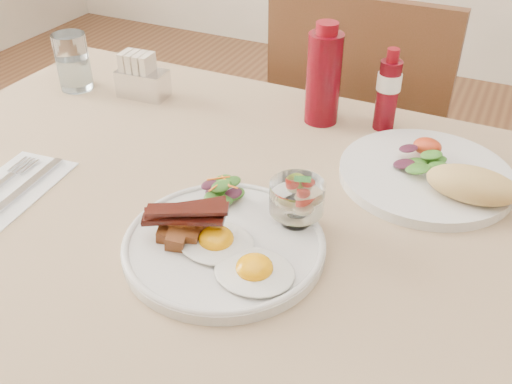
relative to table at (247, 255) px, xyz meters
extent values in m
cylinder|color=#5A301C|center=(-0.59, 0.36, -0.31)|extent=(0.06, 0.06, 0.71)
cube|color=#5A301C|center=(0.00, 0.00, 0.07)|extent=(1.30, 0.85, 0.04)
cube|color=#9E8961|center=(0.00, 0.00, 0.09)|extent=(1.33, 0.88, 0.00)
cylinder|color=#5A301C|center=(-0.18, 0.57, -0.44)|extent=(0.04, 0.04, 0.45)
cylinder|color=#5A301C|center=(0.18, 0.57, -0.44)|extent=(0.04, 0.04, 0.45)
cylinder|color=#5A301C|center=(-0.18, 0.93, -0.44)|extent=(0.04, 0.04, 0.45)
cylinder|color=#5A301C|center=(0.18, 0.93, -0.44)|extent=(0.04, 0.04, 0.45)
cube|color=#5A301C|center=(0.00, 0.75, -0.20)|extent=(0.42, 0.42, 0.03)
cube|color=#5A301C|center=(0.00, 0.55, 0.04)|extent=(0.42, 0.03, 0.46)
cylinder|color=silver|center=(0.01, -0.09, 0.10)|extent=(0.28, 0.28, 0.02)
ellipsoid|color=silver|center=(0.08, -0.14, 0.11)|extent=(0.12, 0.12, 0.01)
ellipsoid|color=#FF9D05|center=(0.08, -0.14, 0.12)|extent=(0.05, 0.05, 0.03)
ellipsoid|color=silver|center=(0.01, -0.11, 0.11)|extent=(0.12, 0.12, 0.01)
ellipsoid|color=#FF9D05|center=(0.01, -0.11, 0.12)|extent=(0.05, 0.05, 0.03)
cube|color=brown|center=(-0.05, -0.10, 0.12)|extent=(0.02, 0.02, 0.02)
cube|color=brown|center=(-0.03, -0.12, 0.12)|extent=(0.03, 0.03, 0.03)
cube|color=brown|center=(-0.06, -0.13, 0.12)|extent=(0.02, 0.02, 0.02)
cube|color=brown|center=(-0.02, -0.10, 0.12)|extent=(0.02, 0.02, 0.02)
cube|color=brown|center=(-0.04, -0.13, 0.12)|extent=(0.03, 0.03, 0.03)
cube|color=brown|center=(-0.06, -0.10, 0.12)|extent=(0.02, 0.02, 0.02)
cube|color=brown|center=(-0.03, -0.11, 0.13)|extent=(0.02, 0.02, 0.02)
cube|color=brown|center=(-0.05, -0.12, 0.13)|extent=(0.02, 0.02, 0.02)
cube|color=brown|center=(-0.02, -0.10, 0.13)|extent=(0.02, 0.02, 0.02)
cube|color=#45140B|center=(-0.04, -0.11, 0.14)|extent=(0.11, 0.07, 0.01)
cube|color=#45140B|center=(-0.03, -0.12, 0.14)|extent=(0.11, 0.06, 0.01)
cube|color=#45140B|center=(-0.04, -0.10, 0.15)|extent=(0.11, 0.08, 0.01)
cube|color=#45140B|center=(-0.03, -0.11, 0.16)|extent=(0.11, 0.06, 0.01)
ellipsoid|color=#1B5316|center=(-0.03, -0.01, 0.11)|extent=(0.04, 0.03, 0.01)
ellipsoid|color=#1B5316|center=(-0.02, 0.00, 0.11)|extent=(0.04, 0.03, 0.01)
ellipsoid|color=#381222|center=(-0.05, 0.00, 0.11)|extent=(0.03, 0.03, 0.01)
ellipsoid|color=#1B5316|center=(-0.03, -0.03, 0.12)|extent=(0.04, 0.03, 0.01)
ellipsoid|color=#1B5316|center=(-0.04, -0.02, 0.12)|extent=(0.04, 0.03, 0.01)
ellipsoid|color=#381222|center=(-0.02, -0.01, 0.12)|extent=(0.03, 0.03, 0.01)
ellipsoid|color=#1B5316|center=(-0.04, 0.01, 0.13)|extent=(0.04, 0.03, 0.01)
ellipsoid|color=#1B5316|center=(-0.03, 0.01, 0.13)|extent=(0.03, 0.03, 0.01)
ellipsoid|color=#381222|center=(-0.05, -0.02, 0.13)|extent=(0.03, 0.02, 0.01)
ellipsoid|color=#1B5316|center=(-0.03, -0.02, 0.14)|extent=(0.04, 0.03, 0.01)
cylinder|color=orange|center=(-0.03, -0.01, 0.14)|extent=(0.03, 0.03, 0.01)
cylinder|color=orange|center=(-0.04, 0.00, 0.14)|extent=(0.03, 0.02, 0.01)
cylinder|color=orange|center=(-0.02, -0.01, 0.14)|extent=(0.04, 0.01, 0.01)
cylinder|color=orange|center=(-0.04, -0.02, 0.14)|extent=(0.01, 0.03, 0.01)
cylinder|color=white|center=(0.09, -0.01, 0.11)|extent=(0.04, 0.04, 0.01)
cylinder|color=white|center=(0.09, -0.01, 0.12)|extent=(0.02, 0.02, 0.01)
cylinder|color=white|center=(0.09, -0.01, 0.15)|extent=(0.08, 0.08, 0.04)
cylinder|color=#FFEDB4|center=(0.08, 0.00, 0.14)|extent=(0.02, 0.02, 0.01)
cylinder|color=#FFEDB4|center=(0.10, -0.02, 0.14)|extent=(0.02, 0.02, 0.01)
cylinder|color=#FFEDB4|center=(0.09, 0.00, 0.15)|extent=(0.02, 0.02, 0.01)
cylinder|color=#96C03A|center=(0.08, 0.00, 0.16)|extent=(0.03, 0.03, 0.01)
cone|color=red|center=(0.09, -0.02, 0.16)|extent=(0.02, 0.02, 0.02)
cone|color=red|center=(0.07, -0.01, 0.17)|extent=(0.02, 0.02, 0.02)
cone|color=red|center=(0.09, 0.00, 0.17)|extent=(0.02, 0.02, 0.02)
ellipsoid|color=#297128|center=(0.09, -0.01, 0.18)|extent=(0.02, 0.01, 0.00)
ellipsoid|color=#297128|center=(0.10, -0.01, 0.18)|extent=(0.02, 0.01, 0.00)
cylinder|color=silver|center=(0.23, 0.20, 0.10)|extent=(0.28, 0.28, 0.02)
ellipsoid|color=#1B5316|center=(0.20, 0.21, 0.11)|extent=(0.05, 0.04, 0.01)
ellipsoid|color=#1B5316|center=(0.23, 0.23, 0.12)|extent=(0.04, 0.03, 0.01)
ellipsoid|color=#381222|center=(0.19, 0.19, 0.12)|extent=(0.04, 0.03, 0.01)
ellipsoid|color=#1B5316|center=(0.22, 0.18, 0.12)|extent=(0.04, 0.03, 0.01)
ellipsoid|color=#1B5316|center=(0.24, 0.20, 0.12)|extent=(0.04, 0.03, 0.01)
ellipsoid|color=#381222|center=(0.19, 0.23, 0.13)|extent=(0.04, 0.03, 0.01)
ellipsoid|color=#1B5316|center=(0.23, 0.21, 0.13)|extent=(0.04, 0.03, 0.01)
ellipsoid|color=#BA3417|center=(0.22, 0.25, 0.12)|extent=(0.05, 0.04, 0.03)
ellipsoid|color=tan|center=(0.30, 0.15, 0.13)|extent=(0.14, 0.09, 0.05)
cylinder|color=#56040E|center=(0.00, 0.32, 0.17)|extent=(0.09, 0.09, 0.17)
cylinder|color=maroon|center=(0.00, 0.32, 0.27)|extent=(0.05, 0.05, 0.02)
cylinder|color=#56040E|center=(0.12, 0.35, 0.15)|extent=(0.05, 0.05, 0.13)
cylinder|color=white|center=(0.12, 0.35, 0.18)|extent=(0.05, 0.05, 0.03)
cylinder|color=maroon|center=(0.12, 0.35, 0.23)|extent=(0.03, 0.03, 0.02)
cube|color=silver|center=(-0.37, 0.27, 0.12)|extent=(0.10, 0.06, 0.06)
cube|color=#CFB692|center=(-0.40, 0.26, 0.15)|extent=(0.02, 0.05, 0.06)
cube|color=#CFB692|center=(-0.39, 0.27, 0.15)|extent=(0.02, 0.05, 0.06)
cube|color=#CFB692|center=(-0.37, 0.27, 0.15)|extent=(0.02, 0.05, 0.06)
cube|color=#CFB692|center=(-0.35, 0.27, 0.15)|extent=(0.02, 0.05, 0.06)
cylinder|color=white|center=(-0.52, 0.24, 0.15)|extent=(0.07, 0.07, 0.12)
cylinder|color=silver|center=(-0.52, 0.24, 0.12)|extent=(0.06, 0.06, 0.07)
cube|color=white|center=(-0.36, -0.12, 0.09)|extent=(0.14, 0.22, 0.00)
cube|color=silver|center=(-0.34, -0.11, 0.09)|extent=(0.04, 0.20, 0.00)
cube|color=silver|center=(-0.40, -0.06, 0.09)|extent=(0.01, 0.05, 0.00)
cube|color=silver|center=(-0.40, -0.06, 0.09)|extent=(0.01, 0.05, 0.00)
cube|color=silver|center=(-0.39, -0.05, 0.09)|extent=(0.01, 0.05, 0.00)
cube|color=silver|center=(-0.38, -0.05, 0.09)|extent=(0.01, 0.05, 0.00)
camera|label=1|loc=(0.31, -0.62, 0.61)|focal=40.00mm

